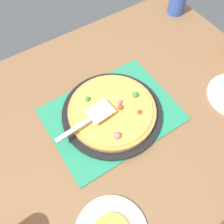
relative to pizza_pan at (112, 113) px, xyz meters
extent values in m
plane|color=#3D4247|center=(0.00, 0.00, -0.76)|extent=(8.00, 8.00, 0.00)
cube|color=brown|center=(0.00, 0.00, -0.03)|extent=(1.40, 1.00, 0.03)
cube|color=brown|center=(0.64, 0.44, -0.40)|extent=(0.07, 0.07, 0.72)
cube|color=#237F5B|center=(0.00, 0.00, -0.01)|extent=(0.48, 0.36, 0.01)
cylinder|color=black|center=(0.00, 0.00, 0.00)|extent=(0.38, 0.38, 0.01)
cylinder|color=#B78442|center=(0.00, 0.00, 0.02)|extent=(0.33, 0.33, 0.02)
cylinder|color=#EAB747|center=(0.00, 0.00, 0.03)|extent=(0.30, 0.30, 0.01)
sphere|color=#E5CC7F|center=(-0.02, -0.01, 0.04)|extent=(0.03, 0.03, 0.03)
sphere|color=red|center=(0.07, -0.07, 0.04)|extent=(0.02, 0.02, 0.02)
sphere|color=red|center=(0.03, -0.02, 0.04)|extent=(0.02, 0.02, 0.02)
sphere|color=#338433|center=(-0.08, 0.00, 0.04)|extent=(0.02, 0.02, 0.02)
sphere|color=#338433|center=(-0.03, 0.02, 0.04)|extent=(0.02, 0.02, 0.02)
sphere|color=#338433|center=(0.11, 0.00, 0.04)|extent=(0.02, 0.02, 0.02)
sphere|color=#E5CC7F|center=(-0.09, -0.02, 0.04)|extent=(0.02, 0.02, 0.02)
sphere|color=#B76675|center=(-0.05, -0.11, 0.04)|extent=(0.03, 0.03, 0.03)
sphere|color=#B76675|center=(0.04, 0.01, 0.04)|extent=(0.02, 0.02, 0.02)
sphere|color=#338433|center=(-0.06, 0.08, 0.04)|extent=(0.02, 0.02, 0.02)
cylinder|color=#3351AD|center=(0.60, 0.34, 0.05)|extent=(0.08, 0.08, 0.12)
cube|color=silver|center=(-0.05, 0.00, 0.06)|extent=(0.10, 0.08, 0.00)
cube|color=#B2B2B7|center=(-0.16, -0.01, 0.06)|extent=(0.14, 0.03, 0.01)
camera|label=1|loc=(-0.26, -0.41, 0.80)|focal=39.49mm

